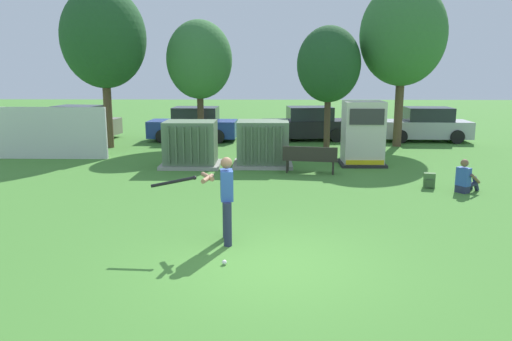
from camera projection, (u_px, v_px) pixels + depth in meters
ground_plane at (271, 264)px, 8.93m from camera, size 96.00×96.00×0.00m
fence_panel at (45, 133)px, 19.19m from camera, size 4.80×0.12×2.00m
transformer_west at (191, 144)px, 17.73m from camera, size 2.10×1.70×1.62m
transformer_mid_west at (263, 144)px, 17.82m from camera, size 2.10×1.70×1.62m
generator_enclosure at (363, 134)px, 17.92m from camera, size 1.60×1.40×2.30m
park_bench at (310, 158)px, 16.55m from camera, size 1.84×0.69×0.92m
batter at (224, 195)px, 9.90m from camera, size 1.62×0.73×1.74m
sports_ball at (224, 262)px, 8.91m from camera, size 0.09×0.09×0.09m
seated_spectator at (465, 179)px, 14.07m from camera, size 0.78×0.68×0.96m
backpack at (429, 181)px, 14.61m from camera, size 0.36×0.31×0.44m
tree_left at (104, 38)px, 21.19m from camera, size 3.59×3.59×6.85m
tree_center_left at (199, 60)px, 22.05m from camera, size 2.90×2.90×5.55m
tree_center_right at (329, 65)px, 21.50m from camera, size 2.75×2.75×5.25m
tree_right at (403, 35)px, 21.53m from camera, size 3.70×3.70×7.08m
parked_car_leftmost at (77, 123)px, 25.06m from camera, size 4.39×2.34×1.62m
parked_car_left_of_center at (194, 125)px, 24.09m from camera, size 4.24×2.00×1.62m
parked_car_right_of_center at (307, 125)px, 24.32m from camera, size 4.35×2.24×1.62m
parked_car_rightmost at (425, 125)px, 23.96m from camera, size 4.25×2.03×1.62m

